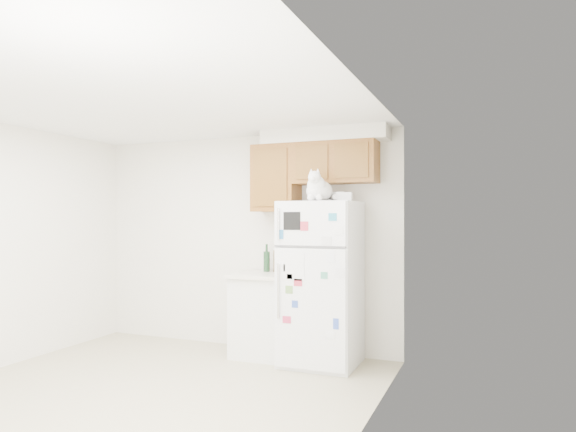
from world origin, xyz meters
The scene contains 9 objects.
ground_plane centered at (0.00, 0.00, -0.01)m, with size 3.80×4.00×0.01m, color tan.
room_shell centered at (0.12, 0.24, 1.67)m, with size 3.84×4.04×2.52m.
refrigerator centered at (1.10, 1.61, 0.85)m, with size 0.76×0.78×1.70m.
base_counter centered at (0.41, 1.68, 0.46)m, with size 0.64×0.64×0.92m.
cat centered at (1.13, 1.44, 1.82)m, with size 0.32×0.46×0.33m.
storage_box_back centered at (1.25, 1.66, 1.75)m, with size 0.18×0.13×0.10m, color white.
storage_box_front centered at (1.37, 1.57, 1.74)m, with size 0.15×0.11×0.09m, color white.
bottle_green centered at (0.39, 1.81, 1.08)m, with size 0.07×0.07×0.31m, color #19381E, non-canonical shape.
bottle_amber centered at (0.49, 1.86, 1.08)m, with size 0.08×0.08×0.33m, color #593814, non-canonical shape.
Camera 1 is at (2.78, -3.50, 1.53)m, focal length 32.00 mm.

